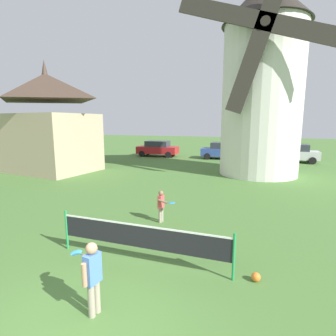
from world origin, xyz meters
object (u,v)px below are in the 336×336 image
(tennis_net, at_px, (141,237))
(player_near, at_px, (92,274))
(chapel, at_px, (48,124))
(stray_ball, at_px, (256,277))
(windmill, at_px, (263,78))
(parked_car_blue, at_px, (223,150))
(player_far, at_px, (162,204))
(parked_car_silver, at_px, (294,153))
(parked_car_red, at_px, (158,148))

(tennis_net, height_order, player_near, player_near)
(tennis_net, bearing_deg, chapel, 140.60)
(tennis_net, relative_size, stray_ball, 22.45)
(windmill, xyz_separation_m, tennis_net, (-2.48, -12.96, -5.52))
(windmill, height_order, parked_car_blue, windmill)
(player_near, height_order, player_far, player_near)
(player_far, bearing_deg, parked_car_silver, 71.06)
(player_near, bearing_deg, parked_car_silver, 75.99)
(tennis_net, distance_m, stray_ball, 2.77)
(player_near, xyz_separation_m, player_far, (-0.43, 4.63, -0.14))
(player_far, bearing_deg, parked_car_blue, 90.88)
(parked_car_silver, bearing_deg, parked_car_red, -179.16)
(parked_car_silver, relative_size, chapel, 0.52)
(player_near, bearing_deg, chapel, 135.21)
(windmill, bearing_deg, tennis_net, -100.82)
(player_far, xyz_separation_m, parked_car_silver, (5.83, 17.00, 0.17))
(tennis_net, relative_size, player_far, 4.00)
(windmill, xyz_separation_m, player_near, (-2.53, -14.87, -5.42))
(parked_car_red, height_order, parked_car_silver, same)
(parked_car_blue, bearing_deg, tennis_net, -87.82)
(parked_car_blue, bearing_deg, stray_ball, -80.00)
(windmill, distance_m, parked_car_blue, 9.22)
(player_far, relative_size, parked_car_blue, 0.28)
(player_far, relative_size, stray_ball, 5.61)
(windmill, height_order, chapel, windmill)
(player_near, relative_size, parked_car_silver, 0.35)
(player_near, height_order, stray_ball, player_near)
(stray_ball, distance_m, parked_car_silver, 19.78)
(windmill, relative_size, parked_car_silver, 3.38)
(windmill, bearing_deg, player_far, -106.15)
(player_far, height_order, parked_car_silver, parked_car_silver)
(player_near, height_order, parked_car_blue, parked_car_blue)
(windmill, bearing_deg, stray_ball, -88.99)
(tennis_net, distance_m, parked_car_red, 20.85)
(chapel, bearing_deg, stray_ball, -33.27)
(stray_ball, bearing_deg, tennis_net, -177.42)
(chapel, bearing_deg, windmill, 14.23)
(player_far, relative_size, parked_car_red, 0.27)
(stray_ball, distance_m, chapel, 17.25)
(parked_car_red, height_order, parked_car_blue, same)
(player_near, bearing_deg, stray_ball, 36.38)
(player_near, height_order, parked_car_red, parked_car_red)
(stray_ball, xyz_separation_m, parked_car_blue, (-3.45, 19.58, 0.71))
(parked_car_red, distance_m, chapel, 11.21)
(windmill, bearing_deg, parked_car_silver, 67.01)
(player_far, xyz_separation_m, parked_car_blue, (-0.26, 16.99, 0.17))
(parked_car_blue, height_order, parked_car_silver, same)
(stray_ball, xyz_separation_m, parked_car_red, (-10.00, 19.40, 0.71))
(player_far, height_order, parked_car_red, parked_car_red)
(windmill, bearing_deg, chapel, -165.77)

